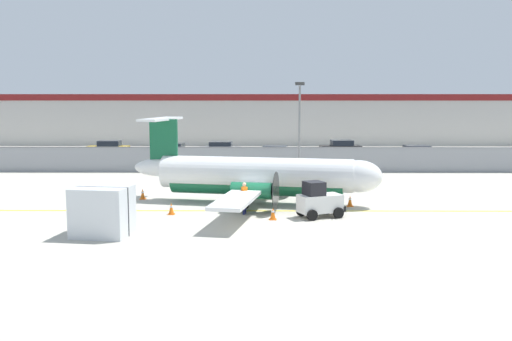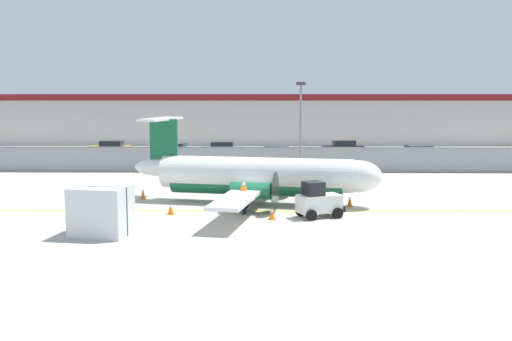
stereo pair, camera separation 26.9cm
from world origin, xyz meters
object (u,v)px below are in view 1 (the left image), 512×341
baggage_tug (319,201)px  apron_light_pole (299,121)px  traffic_cone_near_right (273,214)px  parked_car_4 (341,148)px  traffic_cone_far_right (143,194)px  parked_car_1 (171,151)px  parked_car_5 (415,154)px  ground_crew_worker (244,196)px  commuter_airplane (260,176)px  parked_car_2 (220,150)px  traffic_cone_far_left (350,201)px  parked_car_3 (276,154)px  parked_car_0 (108,148)px  traffic_cone_near_left (171,209)px  cargo_container (103,211)px

baggage_tug → apron_light_pole: size_ratio=0.35×
traffic_cone_near_right → parked_car_4: bearing=75.9°
traffic_cone_far_right → parked_car_1: (-1.57, 21.20, 0.58)m
parked_car_1 → parked_car_4: size_ratio=1.02×
parked_car_4 → parked_car_5: (6.01, -6.52, 0.00)m
parked_car_4 → baggage_tug: bearing=75.5°
ground_crew_worker → parked_car_4: bearing=-97.6°
commuter_airplane → traffic_cone_far_right: (-7.12, 1.38, -1.29)m
traffic_cone_far_right → parked_car_4: bearing=58.4°
traffic_cone_far_right → parked_car_2: bearing=82.5°
traffic_cone_near_right → apron_light_pole: apron_light_pole is taller
commuter_airplane → traffic_cone_far_right: bearing=-180.0°
baggage_tug → traffic_cone_far_right: baggage_tug is taller
traffic_cone_far_left → parked_car_1: bearing=120.5°
baggage_tug → traffic_cone_far_left: bearing=32.8°
baggage_tug → parked_car_1: (-11.71, 26.38, 0.04)m
parked_car_3 → parked_car_5: 12.93m
parked_car_0 → parked_car_3: (17.10, -6.13, 0.00)m
commuter_airplane → parked_car_0: 30.07m
baggage_tug → ground_crew_worker: baggage_tug is taller
parked_car_1 → parked_car_3: bearing=171.3°
ground_crew_worker → parked_car_0: size_ratio=0.40×
traffic_cone_near_right → parked_car_5: size_ratio=0.15×
ground_crew_worker → parked_car_5: same height
traffic_cone_near_left → parked_car_4: (13.09, 29.74, 0.58)m
commuter_airplane → traffic_cone_far_left: 5.30m
parked_car_3 → parked_car_5: bearing=8.9°
parked_car_5 → baggage_tug: bearing=59.0°
traffic_cone_near_left → parked_car_2: bearing=88.7°
commuter_airplane → traffic_cone_near_right: bearing=-70.8°
traffic_cone_far_left → baggage_tug: bearing=-124.9°
ground_crew_worker → traffic_cone_far_left: bearing=-150.1°
traffic_cone_far_left → traffic_cone_far_right: bearing=169.7°
commuter_airplane → traffic_cone_near_right: size_ratio=25.02×
parked_car_2 → parked_car_5: same height
ground_crew_worker → parked_car_1: same height
commuter_airplane → parked_car_3: (1.48, 19.56, -0.71)m
traffic_cone_near_left → traffic_cone_far_right: same height
apron_light_pole → traffic_cone_far_left: bearing=-80.1°
commuter_airplane → apron_light_pole: 11.80m
ground_crew_worker → parked_car_5: bearing=-113.7°
cargo_container → parked_car_0: cargo_container is taller
traffic_cone_far_left → parked_car_4: (3.32, 27.44, 0.58)m
parked_car_2 → traffic_cone_far_right: bearing=85.0°
apron_light_pole → parked_car_5: bearing=38.2°
traffic_cone_near_left → traffic_cone_far_left: same height
traffic_cone_far_right → parked_car_3: bearing=64.7°
traffic_cone_far_right → commuter_airplane: bearing=-10.9°
commuter_airplane → parked_car_0: commuter_airplane is taller
commuter_airplane → cargo_container: bearing=-121.3°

